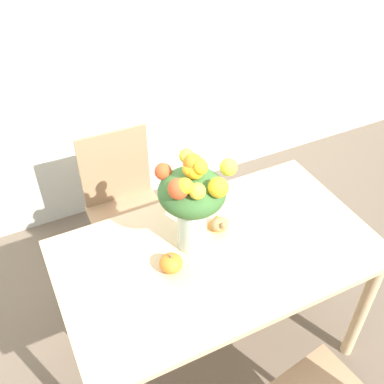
% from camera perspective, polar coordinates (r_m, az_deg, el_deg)
% --- Properties ---
extents(ground_plane, '(12.00, 12.00, 0.00)m').
position_cam_1_polar(ground_plane, '(2.61, 2.70, -18.95)').
color(ground_plane, brown).
extents(wall_back, '(8.00, 0.06, 2.70)m').
position_cam_1_polar(wall_back, '(2.79, -11.18, 21.02)').
color(wall_back, silver).
rests_on(wall_back, ground_plane).
extents(dining_table, '(1.39, 0.80, 0.78)m').
position_cam_1_polar(dining_table, '(2.06, 3.27, -9.42)').
color(dining_table, '#D1B284').
rests_on(dining_table, ground_plane).
extents(flower_vase, '(0.33, 0.34, 0.48)m').
position_cam_1_polar(flower_vase, '(1.80, 0.08, -0.66)').
color(flower_vase, '#B2CCBC').
rests_on(flower_vase, dining_table).
extents(pumpkin, '(0.10, 0.10, 0.09)m').
position_cam_1_polar(pumpkin, '(1.88, -2.69, -9.00)').
color(pumpkin, orange).
rests_on(pumpkin, dining_table).
extents(turkey_figurine, '(0.09, 0.12, 0.07)m').
position_cam_1_polar(turkey_figurine, '(2.05, 3.35, -3.83)').
color(turkey_figurine, '#A87A4C').
rests_on(turkey_figurine, dining_table).
extents(dining_chair_near_window, '(0.43, 0.43, 0.94)m').
position_cam_1_polar(dining_chair_near_window, '(2.62, -8.42, -2.11)').
color(dining_chair_near_window, '#9E7A56').
rests_on(dining_chair_near_window, ground_plane).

